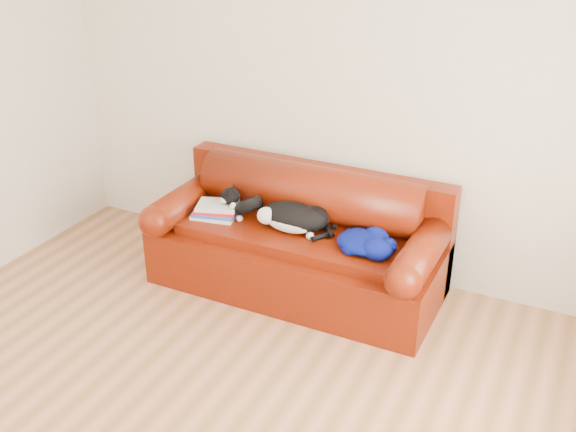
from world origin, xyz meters
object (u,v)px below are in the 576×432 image
object	(u,v)px
sofa_base	(297,259)
blanket	(365,242)
book_stack	(217,210)
cat	(292,218)

from	to	relation	value
sofa_base	blanket	distance (m)	0.65
book_stack	blanket	distance (m)	1.18
book_stack	cat	xyz separation A→B (m)	(0.61, 0.04, 0.05)
sofa_base	book_stack	bearing A→B (deg)	-171.64
blanket	cat	bearing A→B (deg)	175.60
sofa_base	book_stack	size ratio (longest dim) A/B	5.81
book_stack	cat	bearing A→B (deg)	3.75
book_stack	blanket	xyz separation A→B (m)	(1.18, -0.00, 0.01)
cat	blanket	bearing A→B (deg)	-18.87
cat	blanket	distance (m)	0.57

